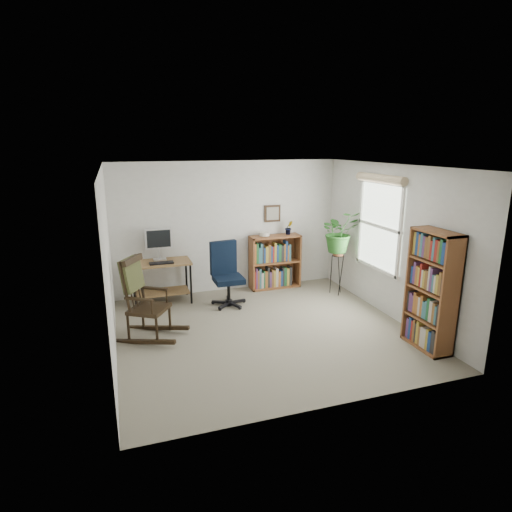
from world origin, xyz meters
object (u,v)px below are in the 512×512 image
object	(u,v)px
low_bookshelf	(275,262)
tall_bookshelf	(431,291)
desk	(162,282)
office_chair	(228,274)
rocking_chair	(148,298)

from	to	relation	value
low_bookshelf	tall_bookshelf	distance (m)	3.20
desk	low_bookshelf	size ratio (longest dim) A/B	0.99
low_bookshelf	tall_bookshelf	bearing A→B (deg)	-70.42
desk	tall_bookshelf	xyz separation A→B (m)	(3.21, -2.88, 0.45)
desk	office_chair	world-z (taller)	office_chair
rocking_chair	tall_bookshelf	world-z (taller)	tall_bookshelf
low_bookshelf	tall_bookshelf	size ratio (longest dim) A/B	0.63
desk	rocking_chair	bearing A→B (deg)	-103.31
low_bookshelf	rocking_chair	bearing A→B (deg)	-148.64
office_chair	low_bookshelf	world-z (taller)	office_chair
low_bookshelf	tall_bookshelf	xyz separation A→B (m)	(1.07, -3.00, 0.30)
desk	low_bookshelf	xyz separation A→B (m)	(2.14, 0.12, 0.15)
rocking_chair	desk	bearing A→B (deg)	19.18
office_chair	tall_bookshelf	bearing A→B (deg)	-55.05
desk	rocking_chair	distance (m)	1.44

